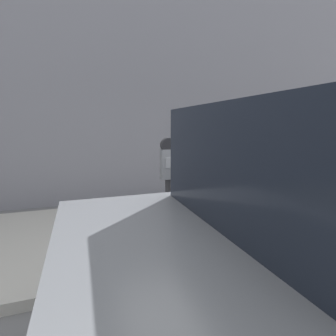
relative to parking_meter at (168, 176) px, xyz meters
The scene contains 4 objects.
ground_plane 1.80m from the parking_meter, 67.91° to the right, with size 60.00×60.00×0.00m, color slate.
sidewalk 1.45m from the parking_meter, 58.28° to the left, with size 24.00×2.80×0.12m.
building_facade 3.38m from the parking_meter, 79.85° to the left, with size 24.00×0.30×5.07m.
parking_meter is the anchor object (origin of this frame).
Camera 1 is at (-1.56, -1.68, 1.71)m, focal length 28.00 mm.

